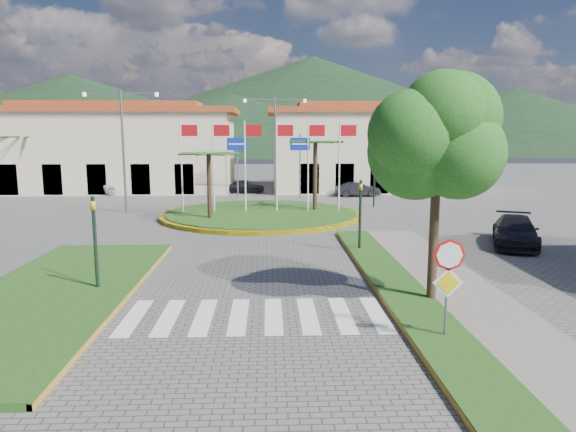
{
  "coord_description": "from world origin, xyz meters",
  "views": [
    {
      "loc": [
        0.48,
        -10.14,
        5.18
      ],
      "look_at": [
        1.17,
        8.0,
        2.27
      ],
      "focal_mm": 32.0,
      "sensor_mm": 36.0,
      "label": 1
    }
  ],
  "objects_px": {
    "car_dark_b": "(358,189)",
    "car_side_right": "(515,231)",
    "stop_sign": "(448,273)",
    "car_dark_a": "(245,186)",
    "roundabout_island": "(261,214)",
    "white_van": "(131,186)",
    "deciduous_tree": "(438,134)"
  },
  "relations": [
    {
      "from": "stop_sign",
      "to": "car_side_right",
      "type": "xyz_separation_m",
      "value": [
        7.1,
        11.02,
        -1.11
      ]
    },
    {
      "from": "stop_sign",
      "to": "car_dark_b",
      "type": "height_order",
      "value": "stop_sign"
    },
    {
      "from": "deciduous_tree",
      "to": "white_van",
      "type": "relative_size",
      "value": 1.4
    },
    {
      "from": "deciduous_tree",
      "to": "car_dark_b",
      "type": "distance_m",
      "value": 27.94
    },
    {
      "from": "roundabout_island",
      "to": "deciduous_tree",
      "type": "xyz_separation_m",
      "value": [
        5.5,
        -17.0,
        5.0
      ]
    },
    {
      "from": "deciduous_tree",
      "to": "car_dark_b",
      "type": "bearing_deg",
      "value": 84.86
    },
    {
      "from": "stop_sign",
      "to": "car_dark_a",
      "type": "distance_m",
      "value": 34.03
    },
    {
      "from": "car_dark_b",
      "to": "deciduous_tree",
      "type": "bearing_deg",
      "value": 172.62
    },
    {
      "from": "car_dark_b",
      "to": "car_side_right",
      "type": "xyz_separation_m",
      "value": [
        4.03,
        -19.47,
        0.08
      ]
    },
    {
      "from": "deciduous_tree",
      "to": "car_dark_b",
      "type": "xyz_separation_m",
      "value": [
        2.47,
        27.45,
        -4.57
      ]
    },
    {
      "from": "roundabout_island",
      "to": "stop_sign",
      "type": "height_order",
      "value": "roundabout_island"
    },
    {
      "from": "stop_sign",
      "to": "car_dark_a",
      "type": "xyz_separation_m",
      "value": [
        -6.56,
        33.37,
        -1.19
      ]
    },
    {
      "from": "car_side_right",
      "to": "car_dark_b",
      "type": "bearing_deg",
      "value": 124.14
    },
    {
      "from": "roundabout_island",
      "to": "deciduous_tree",
      "type": "distance_m",
      "value": 18.55
    },
    {
      "from": "roundabout_island",
      "to": "white_van",
      "type": "distance_m",
      "value": 17.46
    },
    {
      "from": "stop_sign",
      "to": "deciduous_tree",
      "type": "distance_m",
      "value": 4.59
    },
    {
      "from": "car_dark_a",
      "to": "car_side_right",
      "type": "height_order",
      "value": "car_side_right"
    },
    {
      "from": "roundabout_island",
      "to": "white_van",
      "type": "height_order",
      "value": "roundabout_island"
    },
    {
      "from": "white_van",
      "to": "car_side_right",
      "type": "xyz_separation_m",
      "value": [
        23.56,
        -22.09,
        0.01
      ]
    },
    {
      "from": "car_dark_a",
      "to": "car_dark_b",
      "type": "xyz_separation_m",
      "value": [
        9.63,
        -2.88,
        0.0
      ]
    },
    {
      "from": "white_van",
      "to": "car_dark_a",
      "type": "bearing_deg",
      "value": -110.81
    },
    {
      "from": "roundabout_island",
      "to": "car_dark_b",
      "type": "relative_size",
      "value": 3.46
    },
    {
      "from": "roundabout_island",
      "to": "car_dark_a",
      "type": "height_order",
      "value": "roundabout_island"
    },
    {
      "from": "roundabout_island",
      "to": "stop_sign",
      "type": "xyz_separation_m",
      "value": [
        4.9,
        -20.04,
        1.62
      ]
    },
    {
      "from": "car_dark_a",
      "to": "car_side_right",
      "type": "relative_size",
      "value": 0.75
    },
    {
      "from": "roundabout_island",
      "to": "car_dark_a",
      "type": "bearing_deg",
      "value": 97.11
    },
    {
      "from": "deciduous_tree",
      "to": "car_dark_b",
      "type": "relative_size",
      "value": 1.85
    },
    {
      "from": "roundabout_island",
      "to": "car_dark_a",
      "type": "relative_size",
      "value": 3.59
    },
    {
      "from": "white_van",
      "to": "deciduous_tree",
      "type": "bearing_deg",
      "value": -172.72
    },
    {
      "from": "stop_sign",
      "to": "car_side_right",
      "type": "bearing_deg",
      "value": 57.21
    },
    {
      "from": "stop_sign",
      "to": "car_side_right",
      "type": "height_order",
      "value": "stop_sign"
    },
    {
      "from": "stop_sign",
      "to": "car_dark_a",
      "type": "relative_size",
      "value": 0.75
    }
  ]
}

